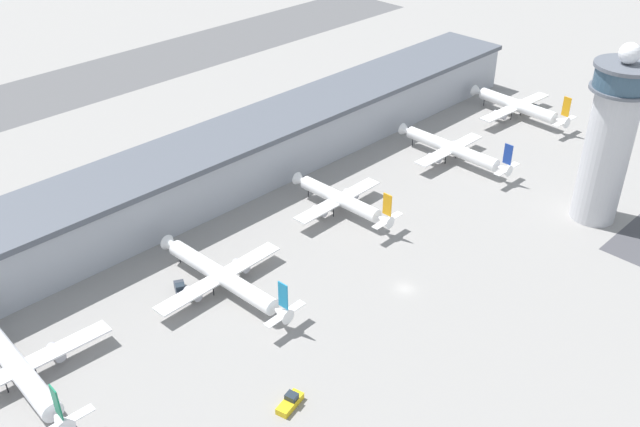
{
  "coord_description": "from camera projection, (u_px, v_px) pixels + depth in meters",
  "views": [
    {
      "loc": [
        -112.88,
        -83.35,
        107.42
      ],
      "look_at": [
        -1.9,
        27.59,
        10.48
      ],
      "focal_mm": 40.0,
      "sensor_mm": 36.0,
      "label": 1
    }
  ],
  "objects": [
    {
      "name": "ground_plane",
      "position": [
        405.0,
        289.0,
        174.51
      ],
      "size": [
        1000.0,
        1000.0,
        0.0
      ],
      "primitive_type": "plane",
      "color": "gray"
    },
    {
      "name": "terminal_building",
      "position": [
        224.0,
        163.0,
        211.99
      ],
      "size": [
        257.22,
        25.0,
        17.38
      ],
      "color": "#A3A8B2",
      "rests_on": "ground"
    },
    {
      "name": "runway_strip",
      "position": [
        53.0,
        92.0,
        282.63
      ],
      "size": [
        385.84,
        44.0,
        0.01
      ],
      "primitive_type": "cube",
      "color": "#515154",
      "rests_on": "ground"
    },
    {
      "name": "control_tower",
      "position": [
        610.0,
        138.0,
        190.11
      ],
      "size": [
        16.16,
        16.16,
        50.79
      ],
      "color": "#BCBCC1",
      "rests_on": "ground"
    },
    {
      "name": "airplane_gate_alpha",
      "position": [
        19.0,
        370.0,
        144.64
      ],
      "size": [
        40.57,
        41.73,
        13.79
      ],
      "color": "white",
      "rests_on": "ground"
    },
    {
      "name": "airplane_gate_bravo",
      "position": [
        222.0,
        277.0,
        171.91
      ],
      "size": [
        36.71,
        44.56,
        12.85
      ],
      "color": "white",
      "rests_on": "ground"
    },
    {
      "name": "airplane_gate_charlie",
      "position": [
        340.0,
        199.0,
        202.38
      ],
      "size": [
        31.65,
        36.02,
        12.9
      ],
      "color": "white",
      "rests_on": "ground"
    },
    {
      "name": "airplane_gate_delta",
      "position": [
        452.0,
        149.0,
        229.8
      ],
      "size": [
        30.5,
        42.6,
        13.0
      ],
      "color": "white",
      "rests_on": "ground"
    },
    {
      "name": "airplane_gate_echo",
      "position": [
        518.0,
        106.0,
        259.01
      ],
      "size": [
        36.83,
        40.43,
        13.81
      ],
      "color": "white",
      "rests_on": "ground"
    },
    {
      "name": "service_truck_catering",
      "position": [
        535.0,
        110.0,
        264.85
      ],
      "size": [
        3.02,
        8.36,
        2.95
      ],
      "color": "black",
      "rests_on": "ground"
    },
    {
      "name": "service_truck_fuel",
      "position": [
        290.0,
        402.0,
        141.67
      ],
      "size": [
        7.04,
        4.09,
        2.72
      ],
      "color": "black",
      "rests_on": "ground"
    },
    {
      "name": "service_truck_baggage",
      "position": [
        180.0,
        290.0,
        172.6
      ],
      "size": [
        5.16,
        6.86,
        2.91
      ],
      "color": "black",
      "rests_on": "ground"
    }
  ]
}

